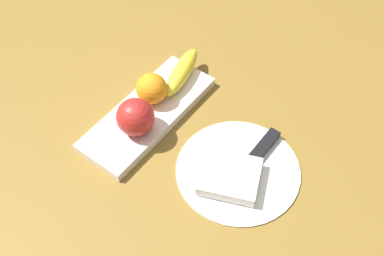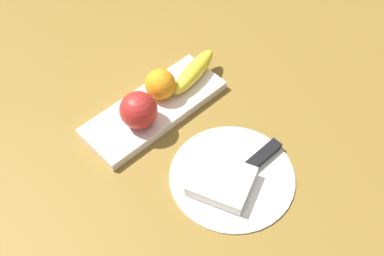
{
  "view_description": "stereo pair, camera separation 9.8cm",
  "coord_description": "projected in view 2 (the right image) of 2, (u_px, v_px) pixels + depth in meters",
  "views": [
    {
      "loc": [
        0.52,
        0.48,
        0.82
      ],
      "look_at": [
        0.04,
        0.12,
        0.05
      ],
      "focal_mm": 45.54,
      "sensor_mm": 36.0,
      "label": 1
    },
    {
      "loc": [
        0.45,
        0.55,
        0.82
      ],
      "look_at": [
        0.04,
        0.12,
        0.05
      ],
      "focal_mm": 45.54,
      "sensor_mm": 36.0,
      "label": 2
    }
  ],
  "objects": [
    {
      "name": "ground_plane",
      "position": [
        167.0,
        103.0,
        1.09
      ],
      "size": [
        2.4,
        2.4,
        0.0
      ],
      "primitive_type": "plane",
      "color": "brown"
    },
    {
      "name": "orange_near_apple",
      "position": [
        160.0,
        84.0,
        1.05
      ],
      "size": [
        0.07,
        0.07,
        0.07
      ],
      "primitive_type": "sphere",
      "color": "orange",
      "rests_on": "fruit_tray"
    },
    {
      "name": "apple",
      "position": [
        138.0,
        110.0,
        0.99
      ],
      "size": [
        0.08,
        0.08,
        0.08
      ],
      "primitive_type": "sphere",
      "color": "#A82320",
      "rests_on": "fruit_tray"
    },
    {
      "name": "knife",
      "position": [
        258.0,
        160.0,
        0.98
      ],
      "size": [
        0.18,
        0.02,
        0.01
      ],
      "rotation": [
        0.0,
        0.0,
        0.0
      ],
      "color": "silver",
      "rests_on": "dinner_plate"
    },
    {
      "name": "banana",
      "position": [
        195.0,
        72.0,
        1.09
      ],
      "size": [
        0.16,
        0.08,
        0.04
      ],
      "primitive_type": "ellipsoid",
      "rotation": [
        0.0,
        0.0,
        0.25
      ],
      "color": "yellow",
      "rests_on": "fruit_tray"
    },
    {
      "name": "dinner_plate",
      "position": [
        232.0,
        176.0,
        0.96
      ],
      "size": [
        0.25,
        0.25,
        0.01
      ],
      "primitive_type": "cylinder",
      "color": "white",
      "rests_on": "ground_plane"
    },
    {
      "name": "fruit_tray",
      "position": [
        156.0,
        109.0,
        1.06
      ],
      "size": [
        0.33,
        0.12,
        0.02
      ],
      "primitive_type": "cube",
      "color": "white",
      "rests_on": "ground_plane"
    },
    {
      "name": "folded_napkin",
      "position": [
        222.0,
        181.0,
        0.94
      ],
      "size": [
        0.14,
        0.14,
        0.02
      ],
      "primitive_type": "cube",
      "rotation": [
        0.0,
        0.0,
        0.4
      ],
      "color": "white",
      "rests_on": "dinner_plate"
    }
  ]
}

